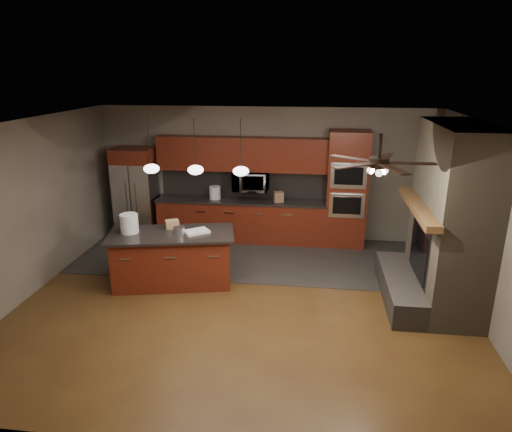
# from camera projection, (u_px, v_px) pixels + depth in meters

# --- Properties ---
(ground) EXTENTS (7.00, 7.00, 0.00)m
(ground) POSITION_uv_depth(u_px,v_px,m) (245.00, 301.00, 7.29)
(ground) COLOR brown
(ground) RESTS_ON ground
(ceiling) EXTENTS (7.00, 6.00, 0.02)m
(ceiling) POSITION_uv_depth(u_px,v_px,m) (243.00, 124.00, 6.42)
(ceiling) COLOR white
(ceiling) RESTS_ON back_wall
(back_wall) EXTENTS (7.00, 0.02, 2.80)m
(back_wall) POSITION_uv_depth(u_px,v_px,m) (265.00, 174.00, 9.69)
(back_wall) COLOR slate
(back_wall) RESTS_ON ground
(right_wall) EXTENTS (0.02, 6.00, 2.80)m
(right_wall) POSITION_uv_depth(u_px,v_px,m) (488.00, 228.00, 6.44)
(right_wall) COLOR slate
(right_wall) RESTS_ON ground
(left_wall) EXTENTS (0.02, 6.00, 2.80)m
(left_wall) POSITION_uv_depth(u_px,v_px,m) (27.00, 209.00, 7.28)
(left_wall) COLOR slate
(left_wall) RESTS_ON ground
(slate_tile_patch) EXTENTS (7.00, 2.40, 0.01)m
(slate_tile_patch) POSITION_uv_depth(u_px,v_px,m) (258.00, 257.00, 8.99)
(slate_tile_patch) COLOR #2F2C2A
(slate_tile_patch) RESTS_ON ground
(fireplace_column) EXTENTS (1.30, 2.10, 2.80)m
(fireplace_column) POSITION_uv_depth(u_px,v_px,m) (446.00, 224.00, 6.90)
(fireplace_column) COLOR #675C49
(fireplace_column) RESTS_ON ground
(back_cabinetry) EXTENTS (3.59, 0.64, 2.20)m
(back_cabinetry) POSITION_uv_depth(u_px,v_px,m) (241.00, 199.00, 9.66)
(back_cabinetry) COLOR #611E11
(back_cabinetry) RESTS_ON ground
(oven_tower) EXTENTS (0.80, 0.63, 2.38)m
(oven_tower) POSITION_uv_depth(u_px,v_px,m) (347.00, 190.00, 9.26)
(oven_tower) COLOR #611E11
(oven_tower) RESTS_ON ground
(microwave) EXTENTS (0.73, 0.41, 0.50)m
(microwave) POSITION_uv_depth(u_px,v_px,m) (251.00, 181.00, 9.51)
(microwave) COLOR silver
(microwave) RESTS_ON back_cabinetry
(refrigerator) EXTENTS (0.83, 0.75, 1.96)m
(refrigerator) POSITION_uv_depth(u_px,v_px,m) (137.00, 194.00, 9.78)
(refrigerator) COLOR silver
(refrigerator) RESTS_ON ground
(kitchen_island) EXTENTS (2.23, 1.35, 0.92)m
(kitchen_island) POSITION_uv_depth(u_px,v_px,m) (173.00, 258.00, 7.75)
(kitchen_island) COLOR #611E11
(kitchen_island) RESTS_ON ground
(white_bucket) EXTENTS (0.31, 0.31, 0.32)m
(white_bucket) POSITION_uv_depth(u_px,v_px,m) (129.00, 223.00, 7.60)
(white_bucket) COLOR white
(white_bucket) RESTS_ON kitchen_island
(paint_can) EXTENTS (0.21, 0.21, 0.13)m
(paint_can) POSITION_uv_depth(u_px,v_px,m) (179.00, 231.00, 7.53)
(paint_can) COLOR #B7B7BC
(paint_can) RESTS_ON kitchen_island
(paint_tray) EXTENTS (0.48, 0.45, 0.04)m
(paint_tray) POSITION_uv_depth(u_px,v_px,m) (197.00, 232.00, 7.63)
(paint_tray) COLOR white
(paint_tray) RESTS_ON kitchen_island
(cardboard_box) EXTENTS (0.27, 0.24, 0.14)m
(cardboard_box) POSITION_uv_depth(u_px,v_px,m) (172.00, 224.00, 7.84)
(cardboard_box) COLOR tan
(cardboard_box) RESTS_ON kitchen_island
(counter_bucket) EXTENTS (0.27, 0.27, 0.27)m
(counter_bucket) POSITION_uv_depth(u_px,v_px,m) (215.00, 193.00, 9.64)
(counter_bucket) COLOR silver
(counter_bucket) RESTS_ON back_cabinetry
(counter_box) EXTENTS (0.23, 0.20, 0.21)m
(counter_box) POSITION_uv_depth(u_px,v_px,m) (279.00, 197.00, 9.44)
(counter_box) COLOR #8F644A
(counter_box) RESTS_ON back_cabinetry
(pendant_left) EXTENTS (0.26, 0.26, 0.92)m
(pendant_left) POSITION_uv_depth(u_px,v_px,m) (151.00, 168.00, 7.54)
(pendant_left) COLOR black
(pendant_left) RESTS_ON ceiling
(pendant_center) EXTENTS (0.26, 0.26, 0.92)m
(pendant_center) POSITION_uv_depth(u_px,v_px,m) (196.00, 170.00, 7.45)
(pendant_center) COLOR black
(pendant_center) RESTS_ON ceiling
(pendant_right) EXTENTS (0.26, 0.26, 0.92)m
(pendant_right) POSITION_uv_depth(u_px,v_px,m) (241.00, 171.00, 7.36)
(pendant_right) COLOR black
(pendant_right) RESTS_ON ceiling
(ceiling_fan) EXTENTS (1.27, 1.33, 0.41)m
(ceiling_fan) POSITION_uv_depth(u_px,v_px,m) (379.00, 162.00, 5.56)
(ceiling_fan) COLOR black
(ceiling_fan) RESTS_ON ceiling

